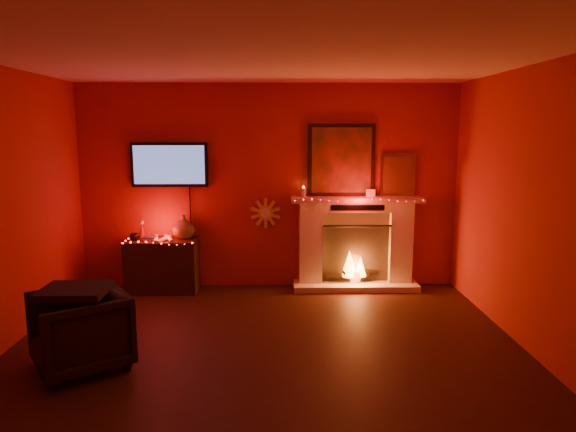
# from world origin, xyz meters

# --- Properties ---
(room) EXTENTS (5.00, 5.00, 5.00)m
(room) POSITION_xyz_m (0.00, 0.00, 1.35)
(room) COLOR black
(room) RESTS_ON ground
(floor) EXTENTS (5.00, 5.00, 0.00)m
(floor) POSITION_xyz_m (0.00, 0.00, 0.00)
(floor) COLOR black
(floor) RESTS_ON ground
(fireplace) EXTENTS (1.72, 0.40, 2.18)m
(fireplace) POSITION_xyz_m (1.14, 2.39, 0.72)
(fireplace) COLOR beige
(fireplace) RESTS_ON floor
(tv) EXTENTS (1.00, 0.07, 1.24)m
(tv) POSITION_xyz_m (-1.30, 2.45, 1.65)
(tv) COLOR black
(tv) RESTS_ON room
(sunburst_clock) EXTENTS (0.40, 0.03, 0.40)m
(sunburst_clock) POSITION_xyz_m (-0.05, 2.48, 1.00)
(sunburst_clock) COLOR gold
(sunburst_clock) RESTS_ON room
(console_table) EXTENTS (0.91, 0.52, 1.00)m
(console_table) POSITION_xyz_m (-1.38, 2.26, 0.40)
(console_table) COLOR black
(console_table) RESTS_ON floor
(armchair) EXTENTS (1.06, 1.05, 0.70)m
(armchair) POSITION_xyz_m (-1.63, 0.03, 0.35)
(armchair) COLOR black
(armchair) RESTS_ON floor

